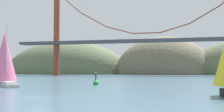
{
  "coord_description": "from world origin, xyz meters",
  "views": [
    {
      "loc": [
        14.42,
        -27.01,
        3.01
      ],
      "look_at": [
        0.0,
        31.7,
        5.8
      ],
      "focal_mm": 44.98,
      "sensor_mm": 36.0,
      "label": 1
    }
  ],
  "objects": [
    {
      "name": "headland_center",
      "position": [
        5.0,
        135.0,
        0.0
      ],
      "size": [
        56.1,
        44.0,
        43.07
      ],
      "primitive_type": "ellipsoid",
      "color": "#6B664C",
      "rests_on": "ground_plane"
    },
    {
      "name": "channel_buoy",
      "position": [
        -1.22,
        23.84,
        0.37
      ],
      "size": [
        1.1,
        1.1,
        2.64
      ],
      "color": "green",
      "rests_on": "ground_plane"
    },
    {
      "name": "suspension_bridge",
      "position": [
        0.0,
        95.0,
        17.32
      ],
      "size": [
        121.21,
        6.0,
        39.81
      ],
      "color": "brown",
      "rests_on": "ground_plane"
    },
    {
      "name": "ground_plane",
      "position": [
        0.0,
        0.0,
        0.0
      ],
      "size": [
        360.0,
        360.0,
        0.0
      ],
      "primitive_type": "plane",
      "color": "#426075"
    },
    {
      "name": "headland_left",
      "position": [
        -55.0,
        135.0,
        0.0
      ],
      "size": [
        79.15,
        44.0,
        40.49
      ],
      "primitive_type": "ellipsoid",
      "color": "#5B6647",
      "rests_on": "ground_plane"
    },
    {
      "name": "sailboat_pink_spinnaker",
      "position": [
        -15.73,
        16.35,
        4.89
      ],
      "size": [
        8.42,
        8.15,
        10.75
      ],
      "color": "#B7B2A8",
      "rests_on": "ground_plane"
    }
  ]
}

